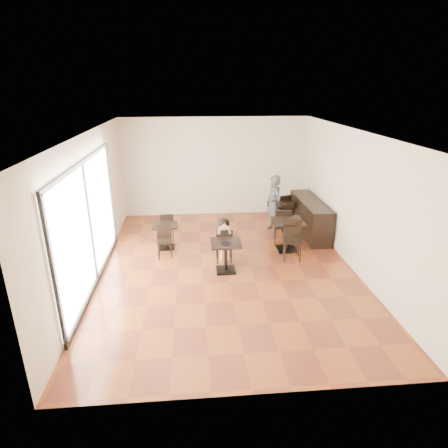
{
  "coord_description": "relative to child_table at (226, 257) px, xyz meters",
  "views": [
    {
      "loc": [
        -0.76,
        -8.09,
        4.17
      ],
      "look_at": [
        -0.03,
        0.3,
        1.0
      ],
      "focal_mm": 30.0,
      "sensor_mm": 36.0,
      "label": 1
    }
  ],
  "objects": [
    {
      "name": "wall_front",
      "position": [
        0.03,
        -3.8,
        1.23
      ],
      "size": [
        6.0,
        0.01,
        3.2
      ],
      "primitive_type": "cube",
      "color": "beige",
      "rests_on": "floor"
    },
    {
      "name": "child",
      "position": [
        0.0,
        0.55,
        0.19
      ],
      "size": [
        0.4,
        0.56,
        1.12
      ],
      "primitive_type": null,
      "color": "slate",
      "rests_on": "child_chair"
    },
    {
      "name": "floor",
      "position": [
        0.03,
        0.2,
        -0.37
      ],
      "size": [
        6.0,
        8.0,
        0.01
      ],
      "primitive_type": "cube",
      "color": "brown",
      "rests_on": "ground"
    },
    {
      "name": "cafe_table_back",
      "position": [
        1.98,
        2.8,
        -0.0
      ],
      "size": [
        0.86,
        0.86,
        0.74
      ],
      "primitive_type": null,
      "rotation": [
        0.0,
        0.0,
        0.27
      ],
      "color": "black",
      "rests_on": "floor"
    },
    {
      "name": "chair_back_b",
      "position": [
        2.13,
        2.25,
        0.07
      ],
      "size": [
        0.49,
        0.49,
        0.89
      ],
      "primitive_type": null,
      "rotation": [
        0.0,
        0.0,
        0.27
      ],
      "color": "black",
      "rests_on": "floor"
    },
    {
      "name": "child_chair",
      "position": [
        0.0,
        0.55,
        0.07
      ],
      "size": [
        0.4,
        0.4,
        0.89
      ],
      "primitive_type": null,
      "rotation": [
        0.0,
        0.0,
        3.14
      ],
      "color": "black",
      "rests_on": "floor"
    },
    {
      "name": "chair_back_a",
      "position": [
        2.13,
        3.35,
        0.07
      ],
      "size": [
        0.49,
        0.49,
        0.89
      ],
      "primitive_type": null,
      "rotation": [
        0.0,
        0.0,
        3.41
      ],
      "color": "black",
      "rests_on": "floor"
    },
    {
      "name": "wall_back",
      "position": [
        0.03,
        4.2,
        1.23
      ],
      "size": [
        6.0,
        0.01,
        3.2
      ],
      "primitive_type": "cube",
      "color": "beige",
      "rests_on": "floor"
    },
    {
      "name": "chair_mid_a",
      "position": [
        1.72,
        1.61,
        0.13
      ],
      "size": [
        0.52,
        0.52,
        1.0
      ],
      "primitive_type": null,
      "rotation": [
        0.0,
        0.0,
        2.96
      ],
      "color": "black",
      "rests_on": "floor"
    },
    {
      "name": "chair_left_a",
      "position": [
        -1.48,
        2.02,
        0.04
      ],
      "size": [
        0.39,
        0.39,
        0.82
      ],
      "primitive_type": null,
      "rotation": [
        0.0,
        0.0,
        3.19
      ],
      "color": "black",
      "rests_on": "floor"
    },
    {
      "name": "chair_mid_b",
      "position": [
        1.72,
        0.51,
        0.13
      ],
      "size": [
        0.52,
        0.52,
        1.0
      ],
      "primitive_type": null,
      "rotation": [
        0.0,
        0.0,
        -0.18
      ],
      "color": "black",
      "rests_on": "floor"
    },
    {
      "name": "storefront_window",
      "position": [
        -2.94,
        -0.3,
        1.03
      ],
      "size": [
        0.04,
        4.5,
        2.6
      ],
      "primitive_type": "cube",
      "color": "white",
      "rests_on": "floor"
    },
    {
      "name": "cafe_table_left",
      "position": [
        -1.48,
        1.47,
        -0.03
      ],
      "size": [
        0.68,
        0.68,
        0.68
      ],
      "primitive_type": null,
      "rotation": [
        0.0,
        0.0,
        0.05
      ],
      "color": "black",
      "rests_on": "floor"
    },
    {
      "name": "cafe_table_mid",
      "position": [
        1.72,
        1.06,
        0.04
      ],
      "size": [
        0.91,
        0.91,
        0.83
      ],
      "primitive_type": null,
      "rotation": [
        0.0,
        0.0,
        -0.18
      ],
      "color": "black",
      "rests_on": "floor"
    },
    {
      "name": "pizza_slice",
      "position": [
        0.0,
        0.36,
        0.6
      ],
      "size": [
        0.26,
        0.2,
        0.06
      ],
      "primitive_type": null,
      "color": "#D4B679",
      "rests_on": "child"
    },
    {
      "name": "ceiling",
      "position": [
        0.03,
        0.2,
        2.83
      ],
      "size": [
        6.0,
        8.0,
        0.01
      ],
      "primitive_type": "cube",
      "color": "silver",
      "rests_on": "floor"
    },
    {
      "name": "service_counter",
      "position": [
        2.68,
        2.2,
        0.13
      ],
      "size": [
        0.6,
        2.4,
        1.0
      ],
      "primitive_type": "cube",
      "color": "black",
      "rests_on": "floor"
    },
    {
      "name": "wall_right",
      "position": [
        3.03,
        0.2,
        1.23
      ],
      "size": [
        0.01,
        8.0,
        3.2
      ],
      "primitive_type": "cube",
      "color": "beige",
      "rests_on": "floor"
    },
    {
      "name": "child_table",
      "position": [
        0.0,
        0.0,
        0.0
      ],
      "size": [
        0.7,
        0.7,
        0.74
      ],
      "primitive_type": null,
      "color": "black",
      "rests_on": "floor"
    },
    {
      "name": "adult_patron",
      "position": [
        1.64,
        2.5,
        0.47
      ],
      "size": [
        0.55,
        0.7,
        1.69
      ],
      "primitive_type": "imported",
      "rotation": [
        0.0,
        0.0,
        -1.3
      ],
      "color": "#3E3E44",
      "rests_on": "floor"
    },
    {
      "name": "chair_left_b",
      "position": [
        -1.48,
        0.92,
        0.04
      ],
      "size": [
        0.39,
        0.39,
        0.82
      ],
      "primitive_type": null,
      "rotation": [
        0.0,
        0.0,
        0.05
      ],
      "color": "black",
      "rests_on": "floor"
    },
    {
      "name": "wall_left",
      "position": [
        -2.97,
        0.2,
        1.23
      ],
      "size": [
        0.01,
        8.0,
        3.2
      ],
      "primitive_type": "cube",
      "color": "beige",
      "rests_on": "floor"
    },
    {
      "name": "plate",
      "position": [
        0.0,
        -0.1,
        0.38
      ],
      "size": [
        0.25,
        0.25,
        0.01
      ],
      "primitive_type": "cylinder",
      "color": "black",
      "rests_on": "child_table"
    }
  ]
}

